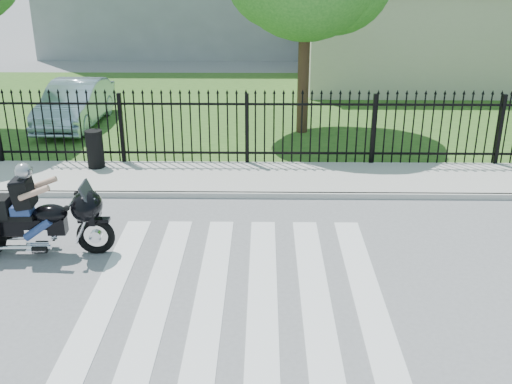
{
  "coord_description": "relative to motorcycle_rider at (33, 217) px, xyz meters",
  "views": [
    {
      "loc": [
        0.41,
        -7.77,
        4.88
      ],
      "look_at": [
        0.27,
        1.85,
        1.0
      ],
      "focal_mm": 42.0,
      "sensor_mm": 36.0,
      "label": 1
    }
  ],
  "objects": [
    {
      "name": "crosswalk",
      "position": [
        3.5,
        -1.43,
        -0.69
      ],
      "size": [
        5.0,
        5.5,
        0.01
      ],
      "primitive_type": null,
      "color": "silver",
      "rests_on": "ground"
    },
    {
      "name": "grass_strip",
      "position": [
        3.5,
        10.57,
        -0.68
      ],
      "size": [
        40.0,
        12.0,
        0.02
      ],
      "primitive_type": "cube",
      "color": "#2B501B",
      "rests_on": "ground"
    },
    {
      "name": "ground",
      "position": [
        3.5,
        -1.43,
        -0.69
      ],
      "size": [
        120.0,
        120.0,
        0.0
      ],
      "primitive_type": "plane",
      "color": "slate",
      "rests_on": "ground"
    },
    {
      "name": "iron_fence",
      "position": [
        3.5,
        4.57,
        0.21
      ],
      "size": [
        26.0,
        0.04,
        1.8
      ],
      "color": "black",
      "rests_on": "ground"
    },
    {
      "name": "motorcycle_rider",
      "position": [
        0.0,
        0.0,
        0.0
      ],
      "size": [
        2.57,
        0.8,
        1.7
      ],
      "rotation": [
        0.0,
        0.0,
        0.04
      ],
      "color": "black",
      "rests_on": "ground"
    },
    {
      "name": "sidewalk",
      "position": [
        3.5,
        3.57,
        -0.63
      ],
      "size": [
        40.0,
        2.0,
        0.12
      ],
      "primitive_type": "cube",
      "color": "#ADAAA3",
      "rests_on": "ground"
    },
    {
      "name": "building_low",
      "position": [
        10.5,
        14.57,
        1.06
      ],
      "size": [
        10.0,
        6.0,
        3.5
      ],
      "primitive_type": "cube",
      "color": "beige",
      "rests_on": "ground"
    },
    {
      "name": "litter_bin",
      "position": [
        -0.06,
        4.15,
        -0.13
      ],
      "size": [
        0.45,
        0.45,
        0.89
      ],
      "primitive_type": "cylinder",
      "rotation": [
        0.0,
        0.0,
        -0.16
      ],
      "color": "black",
      "rests_on": "sidewalk"
    },
    {
      "name": "curb",
      "position": [
        3.5,
        2.57,
        -0.63
      ],
      "size": [
        40.0,
        0.12,
        0.12
      ],
      "primitive_type": "cube",
      "color": "#ADAAA3",
      "rests_on": "ground"
    },
    {
      "name": "parked_car",
      "position": [
        -1.7,
        8.15,
        -0.01
      ],
      "size": [
        1.48,
        4.04,
        1.32
      ],
      "primitive_type": "imported",
      "rotation": [
        0.0,
        0.0,
        -0.02
      ],
      "color": "#A4BDCF",
      "rests_on": "grass_strip"
    }
  ]
}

